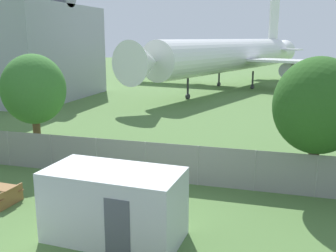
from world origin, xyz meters
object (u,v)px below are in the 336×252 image
Objects in this scene: tree_behind_benches at (34,90)px; portable_cabin at (114,205)px; airplane at (232,56)px; tree_far_right at (318,106)px.

portable_cabin is at bearing -42.69° from tree_behind_benches.
airplane is at bearing 79.18° from tree_behind_benches.
portable_cabin is (1.37, -41.66, -3.16)m from airplane.
airplane is at bearing 94.84° from portable_cabin.
tree_behind_benches reaches higher than portable_cabin.
tree_behind_benches is (-7.94, 7.32, 2.67)m from portable_cabin.
airplane reaches higher than tree_far_right.
tree_far_right is (6.61, 5.87, 2.68)m from portable_cabin.
tree_behind_benches is at bearing 174.32° from tree_far_right.
tree_behind_benches is 0.98× the size of tree_far_right.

